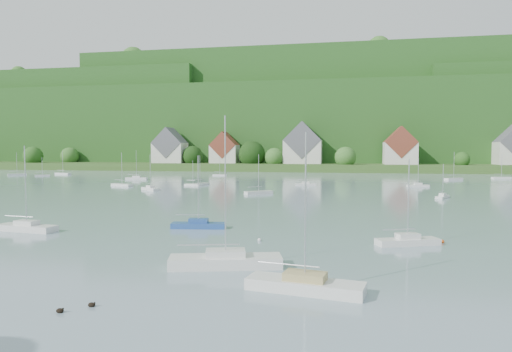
{
  "coord_description": "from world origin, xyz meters",
  "views": [
    {
      "loc": [
        21.91,
        -9.58,
        8.95
      ],
      "look_at": [
        5.89,
        75.0,
        4.0
      ],
      "focal_mm": 32.15,
      "sensor_mm": 36.0,
      "label": 1
    }
  ],
  "objects_px": {
    "near_sailboat_1": "(199,224)",
    "near_sailboat_4": "(226,260)",
    "near_sailboat_0": "(27,227)",
    "near_sailboat_3": "(408,240)",
    "near_sailboat_2": "(305,284)"
  },
  "relations": [
    {
      "from": "near_sailboat_4",
      "to": "near_sailboat_0",
      "type": "bearing_deg",
      "value": 142.01
    },
    {
      "from": "near_sailboat_0",
      "to": "near_sailboat_4",
      "type": "xyz_separation_m",
      "value": [
        25.41,
        -10.97,
        0.07
      ]
    },
    {
      "from": "near_sailboat_1",
      "to": "near_sailboat_2",
      "type": "bearing_deg",
      "value": -65.03
    },
    {
      "from": "near_sailboat_3",
      "to": "near_sailboat_4",
      "type": "height_order",
      "value": "near_sailboat_4"
    },
    {
      "from": "near_sailboat_0",
      "to": "near_sailboat_2",
      "type": "relative_size",
      "value": 0.93
    },
    {
      "from": "near_sailboat_1",
      "to": "near_sailboat_4",
      "type": "distance_m",
      "value": 17.94
    },
    {
      "from": "near_sailboat_3",
      "to": "near_sailboat_0",
      "type": "bearing_deg",
      "value": 159.29
    },
    {
      "from": "near_sailboat_3",
      "to": "near_sailboat_4",
      "type": "xyz_separation_m",
      "value": [
        -14.78,
        -11.15,
        0.11
      ]
    },
    {
      "from": "near_sailboat_1",
      "to": "near_sailboat_2",
      "type": "height_order",
      "value": "near_sailboat_2"
    },
    {
      "from": "near_sailboat_1",
      "to": "near_sailboat_4",
      "type": "bearing_deg",
      "value": -73.7
    },
    {
      "from": "near_sailboat_0",
      "to": "near_sailboat_1",
      "type": "height_order",
      "value": "near_sailboat_0"
    },
    {
      "from": "near_sailboat_3",
      "to": "near_sailboat_4",
      "type": "distance_m",
      "value": 18.52
    },
    {
      "from": "near_sailboat_1",
      "to": "near_sailboat_2",
      "type": "xyz_separation_m",
      "value": [
        13.85,
        -21.25,
        0.05
      ]
    },
    {
      "from": "near_sailboat_0",
      "to": "near_sailboat_3",
      "type": "distance_m",
      "value": 40.19
    },
    {
      "from": "near_sailboat_0",
      "to": "near_sailboat_1",
      "type": "xyz_separation_m",
      "value": [
        17.99,
        5.37,
        -0.03
      ]
    }
  ]
}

